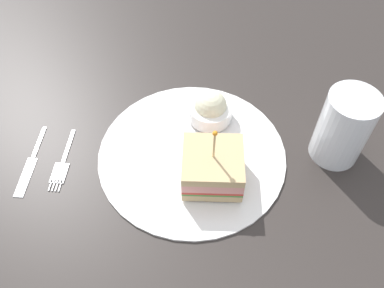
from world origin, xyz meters
The scene contains 7 objects.
ground_plane centered at (0.00, 0.00, -1.00)cm, with size 119.52×119.52×2.00cm, color #2D2826.
plate centered at (0.00, 0.00, 0.40)cm, with size 29.17×29.17×0.81cm, color white.
sandwich_half_center centered at (4.70, 2.82, 3.45)cm, with size 8.81×9.04×10.66cm.
coleslaw_bowl centered at (-7.22, 3.18, 2.76)cm, with size 7.22×7.22×5.20cm.
drink_glass centered at (-0.32, 22.13, 5.44)cm, with size 7.50×7.50×11.94cm.
fork centered at (1.62, -20.01, 0.17)cm, with size 11.70×2.57×0.35cm.
knife centered at (1.21, -24.89, 0.18)cm, with size 13.30×2.41×0.35cm.
Camera 1 is at (37.20, -1.02, 51.55)cm, focal length 38.00 mm.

